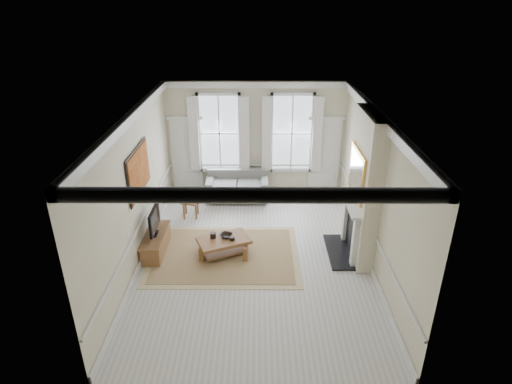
{
  "coord_description": "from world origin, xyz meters",
  "views": [
    {
      "loc": [
        0.06,
        -8.4,
        5.64
      ],
      "look_at": [
        0.02,
        0.92,
        1.25
      ],
      "focal_mm": 30.0,
      "sensor_mm": 36.0,
      "label": 1
    }
  ],
  "objects_px": {
    "sofa": "(237,188)",
    "side_table": "(191,204)",
    "coffee_table": "(224,242)",
    "tv_stand": "(156,243)"
  },
  "relations": [
    {
      "from": "sofa",
      "to": "side_table",
      "type": "relative_size",
      "value": 3.58
    },
    {
      "from": "sofa",
      "to": "coffee_table",
      "type": "bearing_deg",
      "value": -93.49
    },
    {
      "from": "side_table",
      "to": "tv_stand",
      "type": "relative_size",
      "value": 0.38
    },
    {
      "from": "side_table",
      "to": "coffee_table",
      "type": "xyz_separation_m",
      "value": [
        1.05,
        -1.91,
        -0.03
      ]
    },
    {
      "from": "coffee_table",
      "to": "tv_stand",
      "type": "distance_m",
      "value": 1.63
    },
    {
      "from": "sofa",
      "to": "tv_stand",
      "type": "distance_m",
      "value": 3.4
    },
    {
      "from": "sofa",
      "to": "side_table",
      "type": "height_order",
      "value": "sofa"
    },
    {
      "from": "coffee_table",
      "to": "tv_stand",
      "type": "bearing_deg",
      "value": 151.3
    },
    {
      "from": "sofa",
      "to": "tv_stand",
      "type": "bearing_deg",
      "value": -122.05
    },
    {
      "from": "side_table",
      "to": "tv_stand",
      "type": "bearing_deg",
      "value": -107.91
    }
  ]
}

